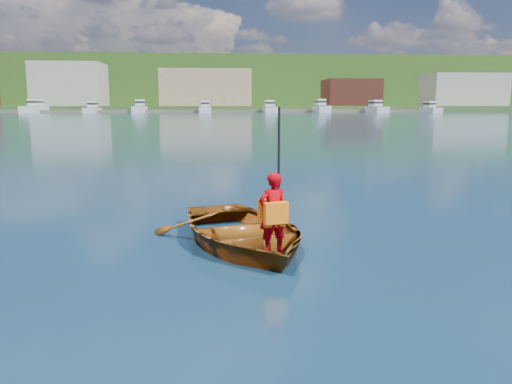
{
  "coord_description": "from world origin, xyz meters",
  "views": [
    {
      "loc": [
        -0.61,
        -8.24,
        2.17
      ],
      "look_at": [
        -0.06,
        -0.61,
        0.83
      ],
      "focal_mm": 35.0,
      "sensor_mm": 36.0,
      "label": 1
    }
  ],
  "objects": [
    {
      "name": "ground",
      "position": [
        0.0,
        0.0,
        0.0
      ],
      "size": [
        600.0,
        600.0,
        0.0
      ],
      "color": "#162744",
      "rests_on": "ground"
    },
    {
      "name": "rowboat",
      "position": [
        -0.28,
        -0.61,
        0.21
      ],
      "size": [
        3.37,
        4.04,
        0.72
      ],
      "color": "brown",
      "rests_on": "ground"
    },
    {
      "name": "hillside_trees",
      "position": [
        -5.83,
        248.16,
        19.77
      ],
      "size": [
        301.19,
        83.92,
        26.06
      ],
      "color": "#382314",
      "rests_on": "ground"
    },
    {
      "name": "waterfront_buildings",
      "position": [
        -7.74,
        165.0,
        7.74
      ],
      "size": [
        202.0,
        16.0,
        14.0
      ],
      "color": "brown",
      "rests_on": "ground"
    },
    {
      "name": "child_paddler",
      "position": [
        0.12,
        -1.43,
        0.68
      ],
      "size": [
        0.48,
        0.42,
        2.05
      ],
      "color": "#A10007",
      "rests_on": "ground"
    },
    {
      "name": "shoreline",
      "position": [
        0.0,
        236.61,
        10.32
      ],
      "size": [
        400.0,
        140.0,
        22.0
      ],
      "color": "#345423",
      "rests_on": "ground"
    },
    {
      "name": "dock",
      "position": [
        11.11,
        148.0,
        0.4
      ],
      "size": [
        159.9,
        14.91,
        0.8
      ],
      "color": "brown",
      "rests_on": "ground"
    },
    {
      "name": "marina_yachts",
      "position": [
        -3.99,
        143.34,
        1.36
      ],
      "size": [
        140.54,
        13.97,
        4.32
      ],
      "color": "silver",
      "rests_on": "ground"
    }
  ]
}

